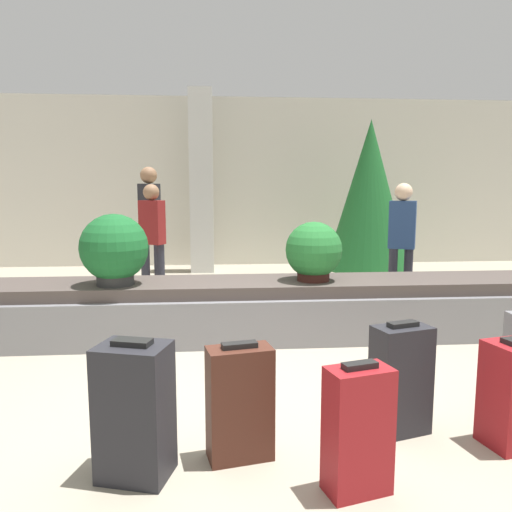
# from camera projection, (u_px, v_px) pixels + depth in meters

# --- Properties ---
(ground_plane) EXTENTS (18.00, 18.00, 0.00)m
(ground_plane) POSITION_uv_depth(u_px,v_px,m) (274.00, 402.00, 3.56)
(ground_plane) COLOR #9E937F
(back_wall) EXTENTS (18.00, 0.06, 3.20)m
(back_wall) POSITION_uv_depth(u_px,v_px,m) (236.00, 182.00, 9.63)
(back_wall) COLOR beige
(back_wall) RESTS_ON ground_plane
(carousel) EXTENTS (6.36, 0.93, 0.58)m
(carousel) POSITION_uv_depth(u_px,v_px,m) (256.00, 309.00, 5.11)
(carousel) COLOR gray
(carousel) RESTS_ON ground_plane
(pillar) EXTENTS (0.41, 0.41, 3.20)m
(pillar) POSITION_uv_depth(u_px,v_px,m) (201.00, 182.00, 8.82)
(pillar) COLOR silver
(pillar) RESTS_ON ground_plane
(suitcase_0) EXTENTS (0.39, 0.26, 0.68)m
(suitcase_0) POSITION_uv_depth(u_px,v_px,m) (240.00, 403.00, 2.79)
(suitcase_0) COLOR #472319
(suitcase_0) RESTS_ON ground_plane
(suitcase_1) EXTENTS (0.42, 0.37, 0.75)m
(suitcase_1) POSITION_uv_depth(u_px,v_px,m) (135.00, 411.00, 2.61)
(suitcase_1) COLOR #232328
(suitcase_1) RESTS_ON ground_plane
(suitcase_3) EXTENTS (0.36, 0.26, 0.68)m
(suitcase_3) POSITION_uv_depth(u_px,v_px,m) (358.00, 430.00, 2.47)
(suitcase_3) COLOR maroon
(suitcase_3) RESTS_ON ground_plane
(suitcase_4) EXTENTS (0.39, 0.29, 0.71)m
(suitcase_4) POSITION_uv_depth(u_px,v_px,m) (401.00, 379.00, 3.08)
(suitcase_4) COLOR #232328
(suitcase_4) RESTS_ON ground_plane
(potted_plant_0) EXTENTS (0.57, 0.57, 0.60)m
(potted_plant_0) POSITION_uv_depth(u_px,v_px,m) (314.00, 252.00, 5.01)
(potted_plant_0) COLOR #381914
(potted_plant_0) RESTS_ON carousel
(potted_plant_1) EXTENTS (0.65, 0.65, 0.69)m
(potted_plant_1) POSITION_uv_depth(u_px,v_px,m) (114.00, 250.00, 4.79)
(potted_plant_1) COLOR #2D2D2D
(potted_plant_1) RESTS_ON carousel
(traveler_0) EXTENTS (0.37, 0.31, 1.56)m
(traveler_0) POSITION_uv_depth(u_px,v_px,m) (152.00, 232.00, 6.76)
(traveler_0) COLOR #282833
(traveler_0) RESTS_ON ground_plane
(traveler_1) EXTENTS (0.37, 0.30, 1.57)m
(traveler_1) POSITION_uv_depth(u_px,v_px,m) (402.00, 235.00, 6.25)
(traveler_1) COLOR #282833
(traveler_1) RESTS_ON ground_plane
(traveler_2) EXTENTS (0.33, 0.37, 1.82)m
(traveler_2) POSITION_uv_depth(u_px,v_px,m) (150.00, 214.00, 7.63)
(traveler_2) COLOR #282833
(traveler_2) RESTS_ON ground_plane
(decorated_tree) EXTENTS (1.38, 1.38, 2.58)m
(decorated_tree) POSITION_uv_depth(u_px,v_px,m) (369.00, 196.00, 8.02)
(decorated_tree) COLOR #4C331E
(decorated_tree) RESTS_ON ground_plane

